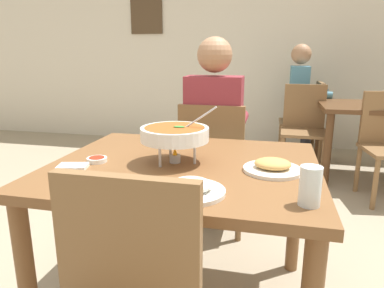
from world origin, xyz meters
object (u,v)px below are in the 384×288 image
object	(u,v)px
curry_bowl	(175,134)
rice_plate	(191,188)
chair_bg_left	(308,117)
patron_bg_left	(302,95)
dining_table_main	(185,185)
appetizer_plate	(273,167)
chair_bg_corner	(304,124)
chair_diner_main	(213,161)
sauce_dish	(97,159)
dining_table_far	(374,118)
drink_glass	(310,188)
diner_main	(215,125)

from	to	relation	value
curry_bowl	rice_plate	bearing A→B (deg)	-65.63
chair_bg_left	patron_bg_left	bearing A→B (deg)	152.25
dining_table_main	appetizer_plate	distance (m)	0.40
rice_plate	chair_bg_corner	world-z (taller)	chair_bg_corner
rice_plate	chair_bg_corner	bearing A→B (deg)	77.54
chair_bg_left	patron_bg_left	xyz separation A→B (m)	(-0.08, 0.04, 0.24)
patron_bg_left	chair_diner_main	bearing A→B (deg)	-109.05
chair_diner_main	curry_bowl	size ratio (longest dim) A/B	2.71
appetizer_plate	sauce_dish	xyz separation A→B (m)	(-0.77, -0.04, -0.01)
sauce_dish	patron_bg_left	world-z (taller)	patron_bg_left
appetizer_plate	dining_table_far	bearing A→B (deg)	67.10
rice_plate	chair_bg_left	xyz separation A→B (m)	(0.65, 3.04, -0.25)
dining_table_main	appetizer_plate	bearing A→B (deg)	-4.10
dining_table_main	chair_diner_main	size ratio (longest dim) A/B	1.29
drink_glass	chair_bg_left	xyz separation A→B (m)	(0.26, 3.05, -0.28)
appetizer_plate	drink_glass	world-z (taller)	drink_glass
chair_bg_corner	chair_bg_left	bearing A→B (deg)	79.79
dining_table_main	rice_plate	distance (m)	0.37
drink_glass	dining_table_far	distance (m)	2.66
appetizer_plate	patron_bg_left	world-z (taller)	patron_bg_left
chair_diner_main	chair_bg_left	xyz separation A→B (m)	(0.76, 1.93, 0.00)
dining_table_main	dining_table_far	world-z (taller)	same
chair_diner_main	chair_bg_corner	distance (m)	1.64
drink_glass	chair_bg_left	size ratio (longest dim) A/B	0.14
chair_bg_corner	curry_bowl	bearing A→B (deg)	-107.78
dining_table_main	curry_bowl	world-z (taller)	curry_bowl
curry_bowl	dining_table_far	bearing A→B (deg)	58.08
rice_plate	chair_bg_left	size ratio (longest dim) A/B	0.27
curry_bowl	drink_glass	distance (m)	0.65
curry_bowl	appetizer_plate	distance (m)	0.44
appetizer_plate	drink_glass	distance (m)	0.34
appetizer_plate	dining_table_far	xyz separation A→B (m)	(0.93, 2.21, -0.15)
chair_bg_corner	patron_bg_left	distance (m)	0.53
diner_main	chair_bg_left	bearing A→B (deg)	68.04
curry_bowl	chair_bg_left	bearing A→B (deg)	73.40
dining_table_main	patron_bg_left	world-z (taller)	patron_bg_left
patron_bg_left	appetizer_plate	bearing A→B (deg)	-96.13
dining_table_far	chair_bg_corner	bearing A→B (deg)	171.77
appetizer_plate	patron_bg_left	size ratio (longest dim) A/B	0.18
chair_bg_left	chair_bg_corner	xyz separation A→B (m)	(-0.08, -0.44, 0.00)
diner_main	appetizer_plate	bearing A→B (deg)	-65.56
curry_bowl	dining_table_far	distance (m)	2.58
rice_plate	dining_table_main	bearing A→B (deg)	108.13
rice_plate	dining_table_far	distance (m)	2.79
chair_diner_main	dining_table_far	bearing A→B (deg)	46.80
diner_main	dining_table_far	xyz separation A→B (m)	(1.31, 1.37, -0.14)
dining_table_main	chair_bg_corner	bearing A→B (deg)	73.21
sauce_dish	drink_glass	distance (m)	0.93
curry_bowl	drink_glass	world-z (taller)	curry_bowl
dining_table_far	patron_bg_left	size ratio (longest dim) A/B	0.76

